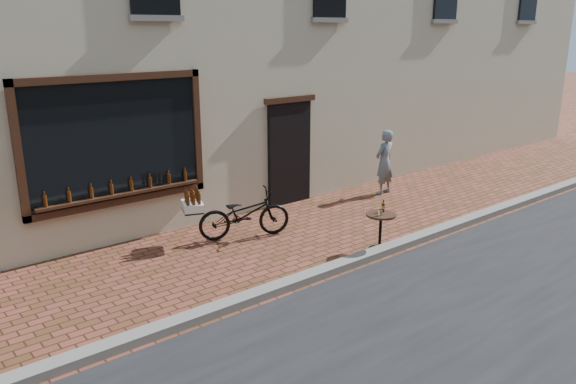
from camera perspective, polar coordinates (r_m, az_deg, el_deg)
ground at (r=8.73m, az=4.78°, el=-8.74°), size 90.00×90.00×0.00m
kerb at (r=8.84m, az=3.89°, el=-7.97°), size 90.00×0.25×0.12m
cargo_bicycle at (r=10.22m, az=-4.64°, el=-2.21°), size 2.00×1.19×0.95m
bistro_table at (r=9.71m, az=9.39°, el=-3.25°), size 0.52×0.52×0.89m
pedestrian at (r=13.03m, az=9.77°, el=3.02°), size 0.58×0.41×1.48m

